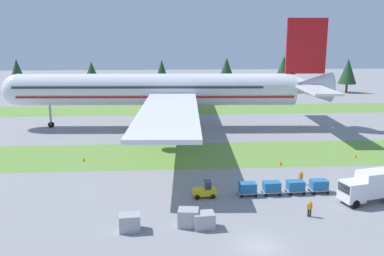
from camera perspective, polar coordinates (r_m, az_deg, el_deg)
The scene contains 20 objects.
ground_plane at distance 39.02m, azimuth 9.11°, elevation -15.65°, with size 400.00×400.00×0.00m, color gray.
grass_strip_near at distance 66.21m, azimuth 3.49°, elevation -3.60°, with size 320.00×14.67×0.01m, color olive.
grass_strip_far at distance 106.36m, azimuth 0.71°, elevation 2.55°, with size 320.00×14.67×0.01m, color olive.
airliner at distance 84.33m, azimuth -3.37°, elevation 5.28°, with size 65.98×80.97×21.75m.
baggage_tug at distance 48.79m, azimuth 1.78°, elevation -8.53°, with size 2.66×1.43×1.97m.
cargo_dolly_lead at distance 49.69m, azimuth 7.59°, elevation -8.11°, with size 2.27×1.61×1.55m.
cargo_dolly_second at distance 50.45m, azimuth 10.81°, elevation -7.91°, with size 2.27×1.61×1.55m.
cargo_dolly_third at distance 51.37m, azimuth 13.93°, elevation -7.69°, with size 2.27×1.61×1.55m.
cargo_dolly_fourth at distance 52.43m, azimuth 16.93°, elevation -7.45°, with size 2.27×1.61×1.55m.
catering_truck at distance 51.11m, azimuth 23.18°, elevation -7.23°, with size 7.30×3.88×3.58m.
ground_crew_marshaller at distance 45.47m, azimuth 15.76°, elevation -10.46°, with size 0.56×0.36×1.74m.
ground_crew_loader at distance 54.57m, azimuth 14.63°, elevation -6.49°, with size 0.50×0.36×1.74m.
uld_container_0 at distance 41.43m, azimuth -8.50°, elevation -12.62°, with size 2.00×1.60×1.64m, color #A3A3A8.
uld_container_1 at distance 41.83m, azimuth -0.50°, elevation -12.13°, with size 2.00×1.60×1.75m, color #A3A3A8.
uld_container_2 at distance 41.54m, azimuth 1.64°, elevation -12.48°, with size 2.00×1.60×1.55m, color #A3A3A8.
taxiway_marker_0 at distance 60.37m, azimuth -2.28°, elevation -4.92°, with size 0.44×0.44×0.55m, color orange.
taxiway_marker_1 at distance 64.64m, azimuth -14.56°, elevation -4.16°, with size 0.44×0.44×0.51m, color orange.
taxiway_marker_2 at distance 68.98m, azimuth 21.42°, elevation -3.55°, with size 0.44×0.44×0.58m, color orange.
taxiway_marker_3 at distance 61.94m, azimuth 12.01°, elevation -4.69°, with size 0.44×0.44×0.64m, color orange.
distant_tree_line at distance 135.10m, azimuth -0.19°, elevation 7.77°, with size 154.79×9.32×11.97m.
Camera 1 is at (-8.16, -33.50, 18.27)m, focal length 39.08 mm.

